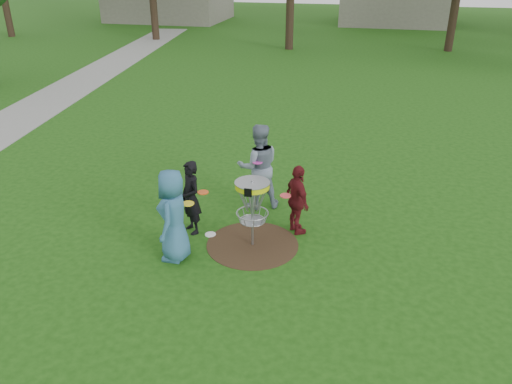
% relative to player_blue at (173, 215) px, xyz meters
% --- Properties ---
extents(ground, '(100.00, 100.00, 0.00)m').
position_rel_player_blue_xyz_m(ground, '(1.28, 0.75, -0.88)').
color(ground, '#19470F').
rests_on(ground, ground).
extents(dirt_patch, '(1.80, 1.80, 0.01)m').
position_rel_player_blue_xyz_m(dirt_patch, '(1.28, 0.75, -0.88)').
color(dirt_patch, '#47331E').
rests_on(dirt_patch, ground).
extents(concrete_path, '(7.75, 39.92, 0.02)m').
position_rel_player_blue_xyz_m(concrete_path, '(-8.72, 8.75, -0.87)').
color(concrete_path, '#9E9E99').
rests_on(concrete_path, ground).
extents(player_blue, '(0.62, 0.90, 1.76)m').
position_rel_player_blue_xyz_m(player_blue, '(0.00, 0.00, 0.00)').
color(player_blue, '#316588').
rests_on(player_blue, ground).
extents(player_black, '(0.65, 0.65, 1.53)m').
position_rel_player_blue_xyz_m(player_black, '(-0.03, 0.97, -0.12)').
color(player_black, black).
rests_on(player_black, ground).
extents(player_grey, '(1.13, 1.01, 1.91)m').
position_rel_player_blue_xyz_m(player_grey, '(1.02, 2.39, 0.08)').
color(player_grey, slate).
rests_on(player_grey, ground).
extents(player_maroon, '(0.78, 0.90, 1.46)m').
position_rel_player_blue_xyz_m(player_maroon, '(2.04, 1.42, -0.15)').
color(player_maroon, maroon).
rests_on(player_maroon, ground).
extents(disc_on_grass, '(0.22, 0.22, 0.02)m').
position_rel_player_blue_xyz_m(disc_on_grass, '(0.37, 0.91, -0.87)').
color(disc_on_grass, white).
rests_on(disc_on_grass, ground).
extents(disc_golf_basket, '(0.66, 0.67, 1.38)m').
position_rel_player_blue_xyz_m(disc_golf_basket, '(1.28, 0.74, 0.14)').
color(disc_golf_basket, '#9EA0A5').
rests_on(disc_golf_basket, ground).
extents(held_discs, '(1.81, 2.19, 0.30)m').
position_rel_player_blue_xyz_m(held_discs, '(0.85, 1.10, 0.14)').
color(held_discs, yellow).
rests_on(held_discs, ground).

